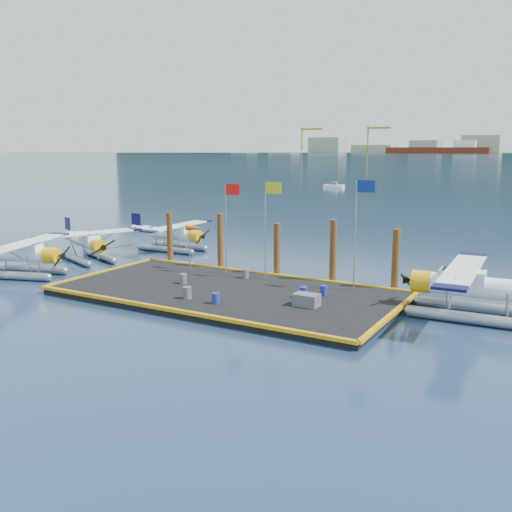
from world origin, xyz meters
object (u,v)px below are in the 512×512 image
at_px(seaplane_d, 470,290).
at_px(piling_2, 277,252).
at_px(windsock, 195,229).
at_px(piling_0, 170,240).
at_px(drum_2, 324,291).
at_px(flagpole_yellow, 268,215).
at_px(piling_1, 220,243).
at_px(drum_5, 246,274).
at_px(seaplane_b, 88,244).
at_px(flagpole_red, 228,214).
at_px(drum_0, 183,279).
at_px(drum_4, 303,292).
at_px(drum_1, 216,298).
at_px(piling_3, 333,254).
at_px(crate, 307,300).
at_px(piling_4, 395,262).
at_px(flagpole_blue, 359,218).
at_px(seaplane_a, 22,257).
at_px(seaplane_c, 175,236).
at_px(drum_3, 187,293).

xyz_separation_m(seaplane_d, piling_2, (-12.73, 2.76, 0.39)).
bearing_deg(windsock, piling_0, 155.27).
bearing_deg(drum_2, piling_2, 143.16).
bearing_deg(flagpole_yellow, piling_1, 161.21).
relative_size(drum_5, piling_2, 0.16).
bearing_deg(seaplane_b, flagpole_red, 112.62).
relative_size(drum_0, drum_4, 0.95).
height_order(drum_1, piling_3, piling_3).
xyz_separation_m(drum_4, piling_2, (-4.23, 4.81, 1.18)).
distance_m(flagpole_red, piling_2, 4.07).
xyz_separation_m(crate, flagpole_red, (-7.86, 4.60, 3.66)).
xyz_separation_m(seaplane_b, piling_2, (15.74, 1.68, 0.58)).
relative_size(drum_4, piling_4, 0.16).
height_order(flagpole_red, piling_4, flagpole_red).
distance_m(drum_0, flagpole_blue, 11.34).
xyz_separation_m(windsock, piling_3, (9.53, 1.60, -1.08)).
xyz_separation_m(seaplane_b, piling_3, (19.74, 1.68, 0.83)).
distance_m(seaplane_a, drum_0, 12.13).
xyz_separation_m(piling_3, piling_4, (4.00, 0.00, -0.15)).
bearing_deg(piling_4, piling_1, 180.00).
distance_m(seaplane_c, drum_1, 18.83).
height_order(drum_1, drum_2, drum_1).
xyz_separation_m(seaplane_b, piling_0, (6.74, 1.68, 0.68)).
height_order(drum_3, piling_4, piling_4).
bearing_deg(seaplane_d, flagpole_blue, 76.97).
xyz_separation_m(crate, piling_1, (-9.57, 6.20, 1.37)).
relative_size(drum_4, windsock, 0.21).
xyz_separation_m(seaplane_a, flagpole_red, (12.79, 6.27, 3.00)).
height_order(seaplane_d, piling_1, piling_1).
distance_m(flagpole_blue, piling_2, 6.98).
xyz_separation_m(seaplane_c, flagpole_yellow, (12.79, -6.79, 3.20)).
height_order(drum_1, piling_0, piling_0).
relative_size(seaplane_c, piling_1, 2.00).
height_order(seaplane_b, crate, seaplane_b).
xyz_separation_m(drum_0, piling_3, (7.72, 5.39, 1.44)).
bearing_deg(drum_3, windsock, 122.45).
distance_m(flagpole_blue, piling_4, 3.61).
distance_m(drum_1, piling_2, 8.34).
distance_m(windsock, piling_3, 9.72).
distance_m(seaplane_c, seaplane_d, 26.54).
bearing_deg(piling_3, drum_2, -75.02).
relative_size(crate, flagpole_yellow, 0.21).
relative_size(drum_2, piling_2, 0.16).
bearing_deg(piling_2, piling_4, 0.00).
height_order(seaplane_d, piling_3, piling_3).
relative_size(seaplane_d, piling_1, 2.32).
relative_size(crate, piling_3, 0.31).
bearing_deg(drum_0, windsock, 115.40).
bearing_deg(drum_3, flagpole_red, 102.41).
relative_size(drum_5, windsock, 0.19).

